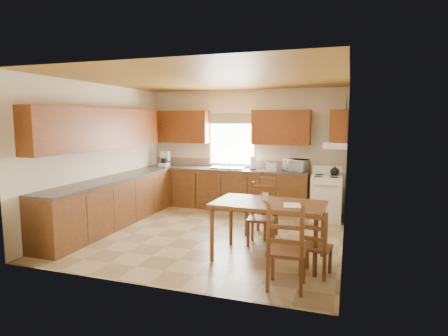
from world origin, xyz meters
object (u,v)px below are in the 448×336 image
(chair_near_right, at_px, (316,242))
(chair_near_left, at_px, (287,245))
(microwave, at_px, (296,165))
(stove, at_px, (326,199))
(chair_far_right, at_px, (262,206))
(chair_far_left, at_px, (262,215))
(dining_table, at_px, (268,231))

(chair_near_right, bearing_deg, chair_near_left, 70.53)
(microwave, height_order, chair_near_right, microwave)
(stove, xyz_separation_m, chair_far_right, (-1.00, -1.42, 0.09))
(chair_near_left, height_order, chair_far_right, chair_far_right)
(chair_far_left, bearing_deg, chair_far_right, 99.67)
(chair_far_right, bearing_deg, chair_far_left, -56.34)
(microwave, height_order, chair_near_left, microwave)
(dining_table, bearing_deg, microwave, 93.21)
(dining_table, distance_m, chair_far_left, 0.63)
(chair_near_left, distance_m, chair_far_right, 2.07)
(chair_near_left, bearing_deg, chair_far_right, -70.74)
(microwave, height_order, chair_far_right, microwave)
(microwave, bearing_deg, dining_table, -72.03)
(dining_table, relative_size, chair_far_right, 1.47)
(microwave, xyz_separation_m, chair_far_left, (-0.23, -2.25, -0.56))
(dining_table, height_order, chair_near_right, chair_near_right)
(dining_table, distance_m, chair_near_right, 0.79)
(stove, xyz_separation_m, chair_far_left, (-0.89, -1.90, 0.06))
(stove, bearing_deg, chair_far_right, -127.84)
(stove, height_order, dining_table, stove)
(chair_near_right, xyz_separation_m, chair_far_right, (-1.04, 1.42, 0.10))
(microwave, relative_size, dining_table, 0.28)
(stove, height_order, chair_far_left, chair_far_left)
(chair_near_right, bearing_deg, microwave, -66.46)
(chair_far_left, bearing_deg, dining_table, -71.06)
(chair_near_left, bearing_deg, chair_far_left, -68.13)
(stove, distance_m, microwave, 0.97)
(chair_near_right, relative_size, chair_far_right, 0.82)
(chair_near_left, relative_size, chair_near_right, 1.21)
(microwave, bearing_deg, chair_near_left, -65.83)
(chair_far_left, bearing_deg, microwave, 81.38)
(stove, bearing_deg, dining_table, -107.68)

